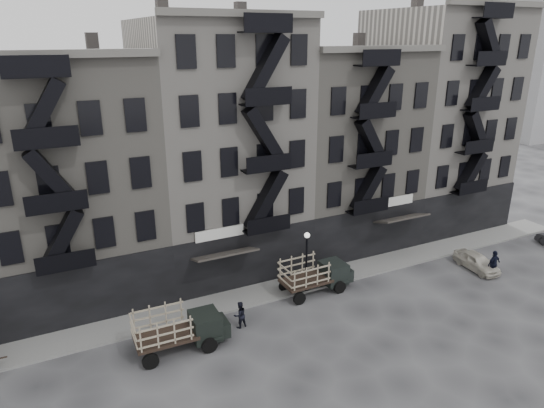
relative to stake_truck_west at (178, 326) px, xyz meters
name	(u,v)px	position (x,y,z in m)	size (l,w,h in m)	color
ground	(284,324)	(6.15, -0.35, -1.43)	(140.00, 140.00, 0.00)	#38383A
sidewalk	(257,294)	(6.15, 3.40, -1.36)	(55.00, 2.50, 0.15)	slate
building_midwest	(69,180)	(-3.85, 9.47, 6.07)	(10.00, 11.35, 16.20)	gray
building_center	(220,149)	(6.15, 9.47, 7.07)	(10.00, 11.35, 18.20)	#A9A39B
building_mideast	(338,149)	(16.15, 9.47, 6.07)	(10.00, 11.35, 16.20)	gray
building_east	(435,120)	(26.15, 9.47, 7.57)	(10.00, 11.35, 19.20)	#A9A39B
lamp_post	(307,254)	(9.15, 2.25, 1.35)	(0.36, 0.36, 4.28)	black
stake_truck_west	(178,326)	(0.00, 0.00, 0.00)	(5.06, 2.20, 2.51)	black
stake_truck_east	(315,272)	(9.75, 2.11, -0.02)	(4.97, 2.15, 2.47)	black
car_east	(477,262)	(21.88, -0.33, -0.81)	(1.46, 3.63, 1.24)	beige
pedestrian_mid	(240,315)	(3.73, 0.50, -0.62)	(0.79, 0.62, 1.63)	black
policeman	(494,264)	(22.04, -1.61, -0.45)	(1.15, 0.48, 1.96)	black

